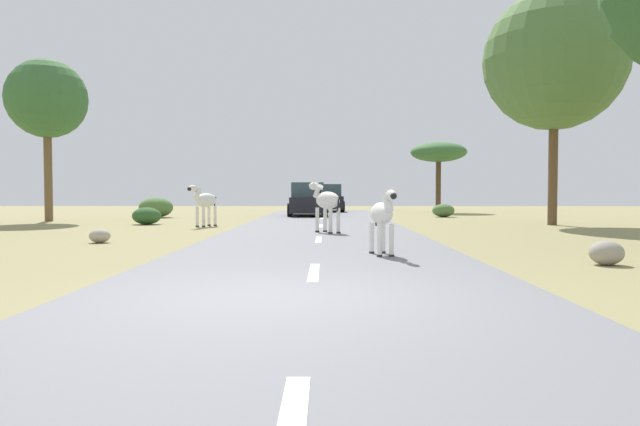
% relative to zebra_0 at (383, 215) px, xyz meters
% --- Properties ---
extents(ground_plane, '(90.00, 90.00, 0.00)m').
position_rel_zebra_0_xyz_m(ground_plane, '(-1.59, -4.36, -0.86)').
color(ground_plane, '#8E8456').
extents(road, '(6.00, 64.00, 0.05)m').
position_rel_zebra_0_xyz_m(road, '(-1.31, -4.36, -0.84)').
color(road, slate).
rests_on(road, ground_plane).
extents(lane_markings, '(0.16, 56.00, 0.01)m').
position_rel_zebra_0_xyz_m(lane_markings, '(-1.31, -5.36, -0.81)').
color(lane_markings, silver).
rests_on(lane_markings, road).
extents(zebra_0, '(0.53, 1.44, 1.36)m').
position_rel_zebra_0_xyz_m(zebra_0, '(0.00, 0.00, 0.00)').
color(zebra_0, silver).
rests_on(zebra_0, road).
extents(zebra_2, '(1.17, 1.55, 1.64)m').
position_rel_zebra_0_xyz_m(zebra_2, '(-1.11, 6.24, 0.17)').
color(zebra_2, silver).
rests_on(zebra_2, road).
extents(zebra_3, '(0.96, 1.62, 1.63)m').
position_rel_zebra_0_xyz_m(zebra_3, '(-5.68, 10.03, 0.11)').
color(zebra_3, silver).
rests_on(zebra_3, ground_plane).
extents(car_0, '(2.12, 4.39, 1.74)m').
position_rel_zebra_0_xyz_m(car_0, '(-2.09, 18.60, -0.01)').
color(car_0, black).
rests_on(car_0, road).
extents(car_1, '(2.20, 4.43, 1.74)m').
position_rel_zebra_0_xyz_m(car_1, '(-1.03, 25.16, -0.01)').
color(car_1, black).
rests_on(car_1, road).
extents(tree_0, '(3.46, 3.46, 7.17)m').
position_rel_zebra_0_xyz_m(tree_0, '(-13.47, 13.86, 4.53)').
color(tree_0, brown).
rests_on(tree_0, ground_plane).
extents(tree_2, '(3.51, 3.51, 4.42)m').
position_rel_zebra_0_xyz_m(tree_2, '(5.99, 24.56, 2.90)').
color(tree_2, '#4C3823').
rests_on(tree_2, ground_plane).
extents(tree_6, '(5.45, 5.45, 9.17)m').
position_rel_zebra_0_xyz_m(tree_6, '(7.79, 11.10, 5.57)').
color(tree_6, brown).
rests_on(tree_6, ground_plane).
extents(bush_2, '(1.71, 1.54, 1.03)m').
position_rel_zebra_0_xyz_m(bush_2, '(-9.74, 17.40, -0.35)').
color(bush_2, '#4C7038').
rests_on(bush_2, ground_plane).
extents(bush_3, '(1.14, 1.02, 0.68)m').
position_rel_zebra_0_xyz_m(bush_3, '(4.99, 18.14, -0.52)').
color(bush_3, '#4C7038').
rests_on(bush_3, ground_plane).
extents(bush_4, '(1.15, 1.03, 0.69)m').
position_rel_zebra_0_xyz_m(bush_4, '(-8.30, 11.37, -0.52)').
color(bush_4, '#2D5628').
rests_on(bush_4, ground_plane).
extents(rock_0, '(0.53, 0.51, 0.36)m').
position_rel_zebra_0_xyz_m(rock_0, '(-6.93, 3.24, -0.68)').
color(rock_0, '#A89E8C').
rests_on(rock_0, ground_plane).
extents(rock_1, '(0.60, 0.53, 0.44)m').
position_rel_zebra_0_xyz_m(rock_1, '(3.89, -1.06, -0.64)').
color(rock_1, gray).
rests_on(rock_1, ground_plane).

